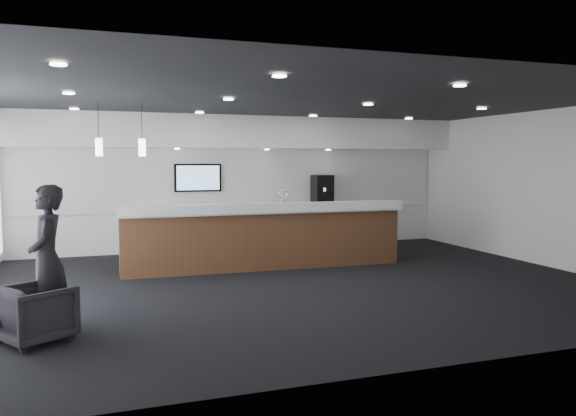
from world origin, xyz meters
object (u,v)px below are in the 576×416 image
object	(u,v)px
coffee_machine	(322,191)
armchair	(36,314)
service_counter	(264,238)
lounge_guest	(47,258)

from	to	relation	value
coffee_machine	armchair	distance (m)	8.09
coffee_machine	armchair	size ratio (longest dim) A/B	1.04
service_counter	armchair	world-z (taller)	service_counter
armchair	lounge_guest	size ratio (longest dim) A/B	0.41
coffee_machine	armchair	bearing A→B (deg)	-135.61
service_counter	armchair	distance (m)	5.02
lounge_guest	armchair	bearing A→B (deg)	-11.93
service_counter	coffee_machine	xyz separation A→B (m)	(2.09, 2.17, 0.75)
armchair	lounge_guest	bearing A→B (deg)	-45.09
coffee_machine	armchair	world-z (taller)	coffee_machine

